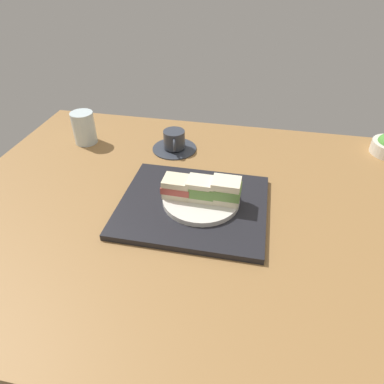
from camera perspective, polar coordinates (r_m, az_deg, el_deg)
ground_plane at (r=91.27cm, az=2.77°, el=-3.28°), size 140.00×100.00×3.00cm
serving_tray at (r=89.41cm, az=0.15°, el=-2.30°), size 37.82×32.07×1.64cm
sandwich_plate at (r=89.24cm, az=1.53°, el=-1.16°), size 20.03×20.03×1.36cm
sandwich_near at (r=88.52cm, az=-2.41°, el=1.05°), size 7.57×6.04×5.05cm
sandwich_middle at (r=87.17cm, az=1.57°, el=0.61°), size 7.24×5.98×5.47cm
sandwich_far at (r=86.18cm, az=5.65°, el=0.23°), size 7.58×6.10×6.19cm
coffee_cup at (r=114.40cm, az=-2.97°, el=8.28°), size 14.66×14.66×6.63cm
drinking_glass at (r=122.89cm, az=-17.53°, el=10.15°), size 7.48×7.48×10.84cm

